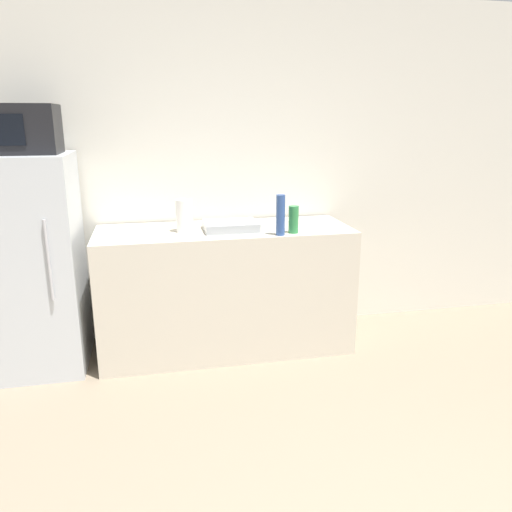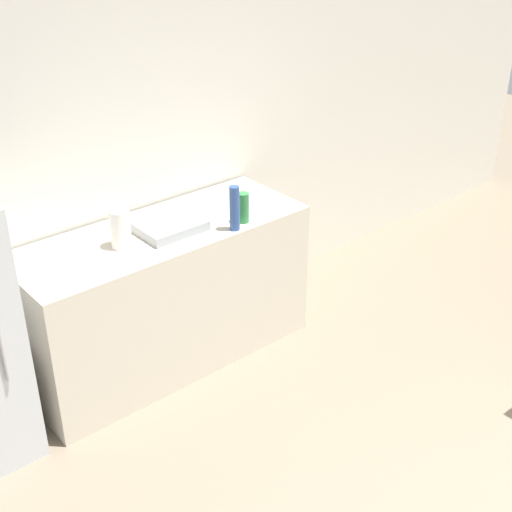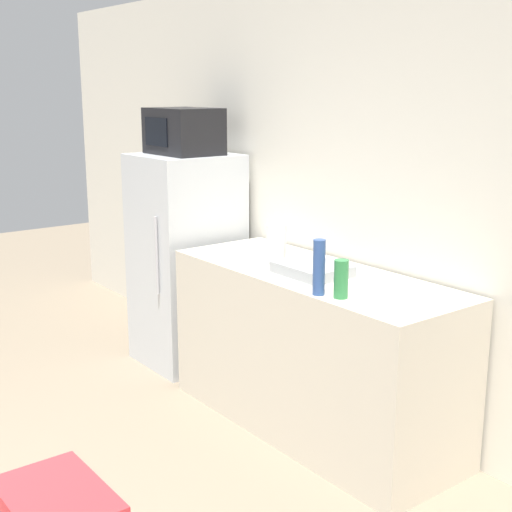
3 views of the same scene
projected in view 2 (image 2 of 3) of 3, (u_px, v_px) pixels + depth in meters
wall_back at (157, 145)px, 4.50m from camera, size 8.00×0.06×2.60m
counter at (165, 296)px, 4.49m from camera, size 1.84×0.67×0.93m
sink_basin at (170, 226)px, 4.24m from camera, size 0.38×0.30×0.06m
bottle_tall at (235, 208)px, 4.21m from camera, size 0.06×0.06×0.28m
bottle_short at (243, 208)px, 4.32m from camera, size 0.07×0.07×0.19m
paper_towel_roll at (120, 229)px, 4.03m from camera, size 0.12×0.12×0.23m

